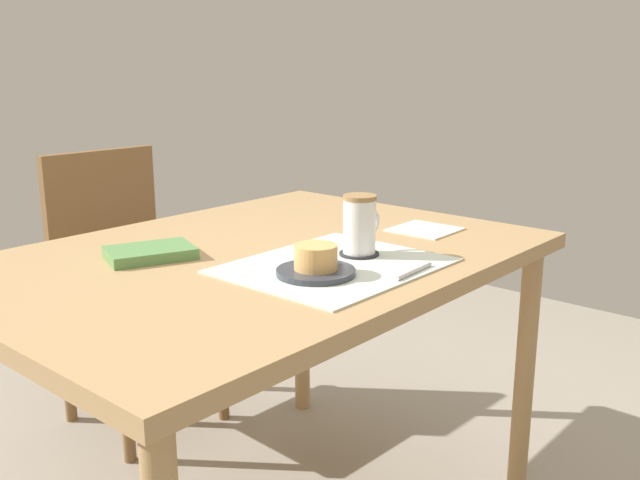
# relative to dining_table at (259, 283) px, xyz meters

# --- Properties ---
(dining_table) EXTENTS (1.25, 0.89, 0.73)m
(dining_table) POSITION_rel_dining_table_xyz_m (0.00, 0.00, 0.00)
(dining_table) COLOR tan
(dining_table) RESTS_ON ground_plane
(wooden_chair) EXTENTS (0.44, 0.44, 0.87)m
(wooden_chair) POSITION_rel_dining_table_xyz_m (0.17, 0.79, -0.18)
(wooden_chair) COLOR brown
(wooden_chair) RESTS_ON ground_plane
(placemat) EXTENTS (0.43, 0.36, 0.00)m
(placemat) POSITION_rel_dining_table_xyz_m (0.02, -0.20, 0.07)
(placemat) COLOR silver
(placemat) RESTS_ON dining_table
(pastry_plate) EXTENTS (0.16, 0.16, 0.01)m
(pastry_plate) POSITION_rel_dining_table_xyz_m (-0.06, -0.22, 0.08)
(pastry_plate) COLOR #333842
(pastry_plate) RESTS_ON placemat
(pastry) EXTENTS (0.09, 0.09, 0.05)m
(pastry) POSITION_rel_dining_table_xyz_m (-0.06, -0.22, 0.11)
(pastry) COLOR #E0A860
(pastry) RESTS_ON pastry_plate
(coffee_coaster) EXTENTS (0.09, 0.09, 0.00)m
(coffee_coaster) POSITION_rel_dining_table_xyz_m (0.12, -0.19, 0.08)
(coffee_coaster) COLOR #232328
(coffee_coaster) RESTS_ON placemat
(coffee_mug) EXTENTS (0.10, 0.07, 0.13)m
(coffee_mug) POSITION_rel_dining_table_xyz_m (0.12, -0.19, 0.14)
(coffee_mug) COLOR white
(coffee_mug) RESTS_ON coffee_coaster
(teaspoon) EXTENTS (0.13, 0.02, 0.01)m
(teaspoon) POSITION_rel_dining_table_xyz_m (0.08, -0.36, 0.08)
(teaspoon) COLOR silver
(teaspoon) RESTS_ON placemat
(paper_napkin) EXTENTS (0.15, 0.15, 0.00)m
(paper_napkin) POSITION_rel_dining_table_xyz_m (0.42, -0.17, 0.07)
(paper_napkin) COLOR silver
(paper_napkin) RESTS_ON dining_table
(small_book) EXTENTS (0.21, 0.18, 0.02)m
(small_book) POSITION_rel_dining_table_xyz_m (-0.19, 0.14, 0.08)
(small_book) COLOR #598C4C
(small_book) RESTS_ON dining_table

